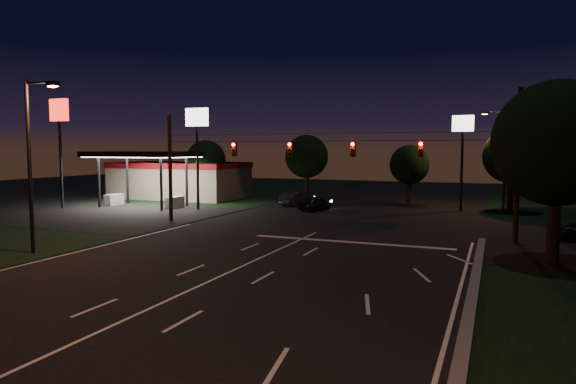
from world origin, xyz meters
The scene contains 21 objects.
ground centered at (0.00, 0.00, 0.00)m, with size 140.00×140.00×0.00m, color black.
cross_street_left centered at (-20.00, 16.00, 0.00)m, with size 20.00×16.00×0.02m, color black.
center_line centered at (0.00, -6.00, 0.01)m, with size 0.14×40.00×0.01m, color silver.
stop_bar centered at (3.00, 11.50, 0.01)m, with size 12.00×0.50×0.01m, color silver.
utility_pole_right centered at (12.00, 15.00, 0.00)m, with size 0.30×0.30×9.00m, color black.
utility_pole_left centered at (-12.00, 15.00, 0.00)m, with size 0.28×0.28×8.00m, color black.
signal_span centered at (0.00, 14.96, 5.50)m, with size 24.00×0.40×1.56m.
gas_station centered at (-21.86, 30.39, 2.38)m, with size 14.20×16.10×5.25m.
pole_sign_left_near centered at (-14.00, 22.00, 6.98)m, with size 2.20×0.30×9.10m.
pole_sign_left_far centered at (-26.00, 18.00, 7.61)m, with size 2.00×0.30×10.00m.
pole_sign_right centered at (8.00, 30.00, 6.24)m, with size 1.80×0.30×8.40m.
street_light_right_near centered at (11.24, -14.00, 5.24)m, with size 2.20×0.35×9.00m.
street_light_left centered at (-11.24, 2.00, 5.24)m, with size 2.20×0.35×9.00m.
street_light_right_far centered at (11.24, 32.00, 5.24)m, with size 2.20×0.35×9.00m.
tree_right_near centered at (13.53, 10.17, 5.68)m, with size 6.00×6.00×8.76m.
tree_far_a centered at (-17.98, 30.12, 4.26)m, with size 4.20×4.20×6.42m.
tree_far_b centered at (-7.98, 34.13, 4.61)m, with size 4.60×4.60×6.98m.
tree_far_c centered at (3.02, 33.10, 3.90)m, with size 3.80×3.80×5.86m.
tree_far_d centered at (12.02, 31.13, 4.83)m, with size 4.80×4.80×7.30m.
car_oncoming_a centered at (-4.09, 25.57, 0.67)m, with size 1.57×3.91×1.33m, color black.
car_oncoming_b centered at (-7.01, 28.63, 0.65)m, with size 1.38×3.97×1.31m, color black.
Camera 1 is at (10.91, -17.48, 5.46)m, focal length 32.00 mm.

